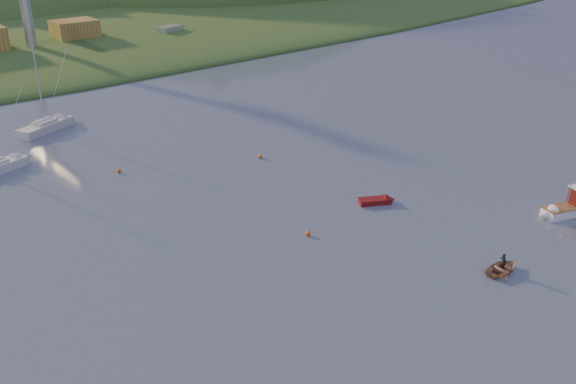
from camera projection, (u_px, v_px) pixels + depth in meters
wharf at (44, 50)px, 135.27m from camera, size 42.00×16.00×2.40m
shed_east at (75, 29)px, 140.00m from camera, size 9.00×7.00×4.00m
fishing_boat at (564, 208)px, 66.15m from camera, size 6.38×3.66×3.89m
sailboat_near at (45, 126)px, 90.82m from camera, size 8.93×5.93×11.98m
canoe at (502, 268)px, 56.14m from camera, size 3.67×2.62×0.76m
paddler at (503, 264)px, 55.97m from camera, size 0.38×0.58×1.59m
red_tender at (382, 200)px, 69.19m from camera, size 4.21×3.12×1.38m
work_vessel at (171, 36)px, 148.73m from camera, size 15.50×9.59×3.75m
buoy_1 at (260, 156)px, 81.35m from camera, size 0.50×0.50×0.50m
buoy_3 at (119, 171)px, 76.95m from camera, size 0.50×0.50×0.50m
buoy_4 at (308, 233)px, 62.35m from camera, size 0.50×0.50×0.50m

